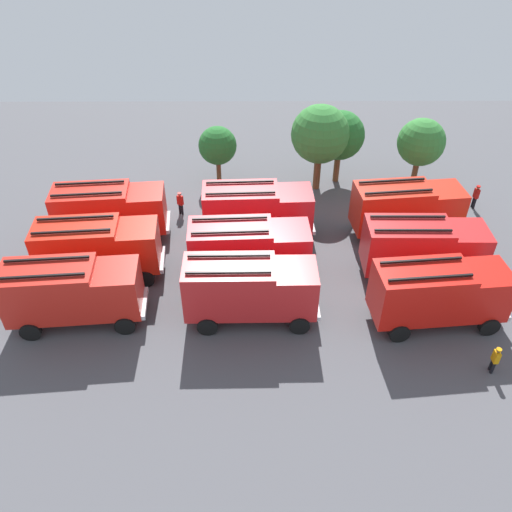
% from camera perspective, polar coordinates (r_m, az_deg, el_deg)
% --- Properties ---
extents(ground_plane, '(56.00, 56.00, 0.00)m').
position_cam_1_polar(ground_plane, '(31.60, -0.00, -2.00)').
color(ground_plane, '#4C4C51').
extents(fire_truck_0, '(7.38, 3.25, 3.88)m').
position_cam_1_polar(fire_truck_0, '(28.89, -19.68, -3.64)').
color(fire_truck_0, red).
rests_on(fire_truck_0, ground).
extents(fire_truck_1, '(7.23, 2.81, 3.88)m').
position_cam_1_polar(fire_truck_1, '(27.37, -0.74, -3.57)').
color(fire_truck_1, red).
rests_on(fire_truck_1, ground).
extents(fire_truck_2, '(7.40, 3.29, 3.88)m').
position_cam_1_polar(fire_truck_2, '(28.79, 19.56, -3.78)').
color(fire_truck_2, red).
rests_on(fire_truck_2, ground).
extents(fire_truck_3, '(7.38, 3.25, 3.88)m').
position_cam_1_polar(fire_truck_3, '(31.57, -17.11, 0.95)').
color(fire_truck_3, red).
rests_on(fire_truck_3, ground).
extents(fire_truck_4, '(7.31, 3.03, 3.88)m').
position_cam_1_polar(fire_truck_4, '(30.11, -0.81, 0.90)').
color(fire_truck_4, red).
rests_on(fire_truck_4, ground).
extents(fire_truck_5, '(7.23, 2.82, 3.88)m').
position_cam_1_polar(fire_truck_5, '(31.74, 18.00, 0.97)').
color(fire_truck_5, red).
rests_on(fire_truck_5, ground).
extents(fire_truck_6, '(7.39, 3.29, 3.88)m').
position_cam_1_polar(fire_truck_6, '(34.77, -15.87, 4.93)').
color(fire_truck_6, red).
rests_on(fire_truck_6, ground).
extents(fire_truck_7, '(7.29, 2.99, 3.88)m').
position_cam_1_polar(fire_truck_7, '(33.51, 0.10, 5.19)').
color(fire_truck_7, red).
rests_on(fire_truck_7, ground).
extents(fire_truck_8, '(7.42, 3.37, 3.88)m').
position_cam_1_polar(fire_truck_8, '(35.11, 16.32, 5.18)').
color(fire_truck_8, red).
rests_on(fire_truck_8, ground).
extents(firefighter_0, '(0.47, 0.46, 1.75)m').
position_cam_1_polar(firefighter_0, '(35.73, 23.06, 1.84)').
color(firefighter_0, black).
rests_on(firefighter_0, ground).
extents(firefighter_1, '(0.48, 0.42, 1.72)m').
position_cam_1_polar(firefighter_1, '(36.86, -8.37, 5.90)').
color(firefighter_1, black).
rests_on(firefighter_1, ground).
extents(firefighter_3, '(0.26, 0.42, 1.61)m').
position_cam_1_polar(firefighter_3, '(28.14, 24.92, -10.29)').
color(firefighter_3, black).
rests_on(firefighter_3, ground).
extents(firefighter_4, '(0.31, 0.46, 1.79)m').
position_cam_1_polar(firefighter_4, '(40.37, 23.14, 6.17)').
color(firefighter_4, black).
rests_on(firefighter_4, ground).
extents(tree_0, '(2.89, 2.89, 4.47)m').
position_cam_1_polar(tree_0, '(39.71, -4.27, 12.06)').
color(tree_0, brown).
rests_on(tree_0, ground).
extents(tree_1, '(4.22, 4.22, 6.54)m').
position_cam_1_polar(tree_1, '(38.35, 7.10, 13.20)').
color(tree_1, brown).
rests_on(tree_1, ground).
extents(tree_2, '(3.65, 3.65, 5.65)m').
position_cam_1_polar(tree_2, '(39.82, 9.28, 13.01)').
color(tree_2, brown).
rests_on(tree_2, ground).
extents(tree_3, '(3.48, 3.48, 5.39)m').
position_cam_1_polar(tree_3, '(40.53, 17.79, 11.87)').
color(tree_3, brown).
rests_on(tree_3, ground).
extents(traffic_cone_0, '(0.48, 0.48, 0.68)m').
position_cam_1_polar(traffic_cone_0, '(37.31, -15.30, 4.15)').
color(traffic_cone_0, '#F2600C').
rests_on(traffic_cone_0, ground).
extents(traffic_cone_1, '(0.43, 0.43, 0.61)m').
position_cam_1_polar(traffic_cone_1, '(38.04, 13.43, 5.13)').
color(traffic_cone_1, '#F2600C').
rests_on(traffic_cone_1, ground).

